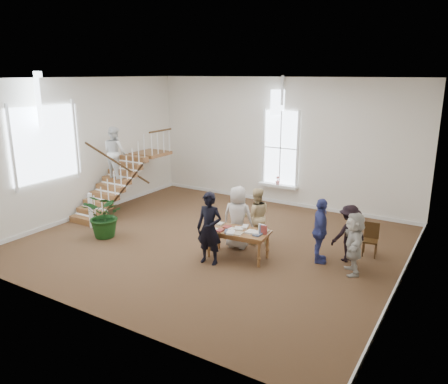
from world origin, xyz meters
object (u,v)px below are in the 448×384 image
Objects in this scene: police_officer at (209,228)px; side_chair at (371,237)px; library_table at (238,233)px; floor_plant at (106,215)px; elderly_woman at (238,217)px; person_yellow at (256,216)px; woman_cluster_b at (349,233)px; woman_cluster_c at (354,243)px; woman_cluster_a at (320,231)px.

police_officer reaches higher than side_chair.
library_table is 4.06m from floor_plant.
side_chair is at bearing -167.01° from elderly_woman.
police_officer reaches higher than floor_plant.
elderly_woman is at bearing 21.92° from person_yellow.
woman_cluster_b is (2.46, 1.29, 0.07)m from library_table.
woman_cluster_c is 6.90m from floor_plant.
person_yellow reaches higher than library_table.
floor_plant is (-6.47, -2.00, -0.07)m from woman_cluster_b.
woman_cluster_a is (1.86, 0.84, 0.16)m from library_table.
woman_cluster_c is at bearing -101.18° from side_chair.
woman_cluster_b is at bearing 22.31° from library_table.
police_officer is at bearing 75.41° from elderly_woman.
side_chair is at bearing -60.54° from woman_cluster_a.
side_chair is at bearing 21.32° from floor_plant.
person_yellow is 0.97× the size of woman_cluster_a.
woman_cluster_b is at bearing 27.76° from police_officer.
police_officer is at bearing -130.67° from library_table.
library_table is at bearing 10.05° from floor_plant.
woman_cluster_c is at bearing 63.37° from woman_cluster_b.
elderly_woman is 1.07× the size of person_yellow.
woman_cluster_b is at bearing 17.16° from floor_plant.
woman_cluster_a reaches higher than woman_cluster_b.
woman_cluster_a is (2.33, 1.49, -0.09)m from police_officer.
woman_cluster_a is at bearing 176.07° from elderly_woman.
woman_cluster_a reaches higher than woman_cluster_c.
library_table is at bearing 56.10° from person_yellow.
woman_cluster_c is at bearing 133.59° from person_yellow.
woman_cluster_a is at bearing 26.85° from police_officer.
woman_cluster_a is at bearing 14.77° from floor_plant.
person_yellow is (0.40, 1.75, -0.12)m from police_officer.
person_yellow is 3.07m from side_chair.
police_officer is at bearing -17.89° from woman_cluster_b.
woman_cluster_b is at bearing 147.13° from person_yellow.
woman_cluster_b is (2.83, 0.69, -0.13)m from elderly_woman.
elderly_woman reaches higher than library_table.
library_table is 0.90× the size of police_officer.
police_officer is 1.21× the size of woman_cluster_c.
woman_cluster_b is at bearing -127.26° from side_chair.
police_officer is at bearing 103.50° from woman_cluster_a.
woman_cluster_c reaches higher than library_table.
woman_cluster_c is (0.90, -0.20, -0.07)m from woman_cluster_a.
side_chair is at bearing 32.48° from police_officer.
police_officer reaches higher than woman_cluster_b.
woman_cluster_a is at bearing -138.31° from side_chair.
elderly_woman is 3.87m from floor_plant.
police_officer is 3.55m from floor_plant.
woman_cluster_b is 0.97× the size of woman_cluster_c.
person_yellow is 1.84× the size of side_chair.
library_table is 0.96× the size of elderly_woman.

